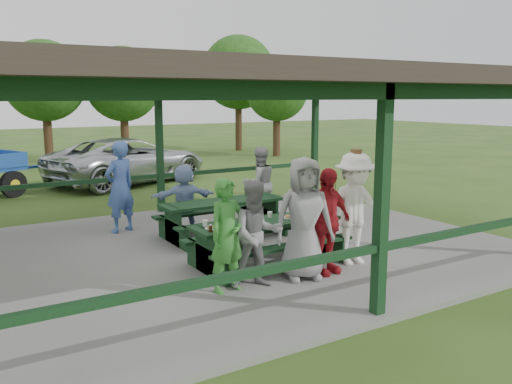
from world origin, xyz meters
TOP-DOWN VIEW (x-y plane):
  - ground at (0.00, 0.00)m, footprint 90.00×90.00m
  - concrete_slab at (0.00, 0.00)m, footprint 10.00×8.00m
  - pavilion_structure at (0.00, 0.00)m, footprint 10.60×8.60m
  - picnic_table_near at (-0.08, -1.20)m, footprint 2.64×1.39m
  - picnic_table_far at (0.15, 0.80)m, footprint 2.56×1.39m
  - table_setting at (-0.06, -1.18)m, footprint 2.45×0.45m
  - contestant_green at (-1.28, -2.01)m, footprint 0.67×0.50m
  - contestant_grey_left at (-0.84, -2.11)m, footprint 0.91×0.78m
  - contestant_grey_mid at (-0.00, -2.15)m, footprint 1.08×0.87m
  - contestant_red at (0.45, -2.14)m, footprint 1.04×0.50m
  - contestant_white_fedora at (1.20, -1.97)m, footprint 1.36×0.97m
  - spectator_lblue at (-0.39, 1.52)m, footprint 1.41×0.70m
  - spectator_blue at (-1.50, 2.29)m, footprint 0.82×0.68m
  - spectator_grey at (1.61, 1.75)m, footprint 0.88×0.72m
  - pickup_truck at (0.99, 9.18)m, footprint 6.17×4.31m
  - tree_left at (-0.42, 15.36)m, footprint 3.37×3.37m
  - tree_mid at (2.74, 14.87)m, footprint 3.27×3.27m
  - tree_right at (10.02, 13.61)m, footprint 3.06×3.06m
  - tree_far_right at (9.86, 17.12)m, footprint 3.96×3.96m

SIDE VIEW (x-z plane):
  - ground at x=0.00m, z-range 0.00..0.00m
  - concrete_slab at x=0.00m, z-range 0.00..0.10m
  - picnic_table_far at x=0.15m, z-range 0.20..0.95m
  - picnic_table_near at x=-0.08m, z-range 0.20..0.95m
  - pickup_truck at x=0.99m, z-range 0.00..1.56m
  - spectator_lblue at x=-0.39m, z-range 0.10..1.56m
  - table_setting at x=-0.06m, z-range 0.83..0.93m
  - contestant_grey_left at x=-0.84m, z-range 0.10..1.73m
  - contestant_green at x=-1.28m, z-range 0.10..1.78m
  - spectator_grey at x=1.61m, z-range 0.10..1.80m
  - contestant_red at x=0.45m, z-range 0.10..1.83m
  - contestant_white_fedora at x=1.20m, z-range 0.08..2.05m
  - spectator_blue at x=-1.50m, z-range 0.10..2.03m
  - contestant_grey_mid at x=0.00m, z-range 0.10..2.03m
  - pavilion_structure at x=0.00m, z-range 1.55..4.79m
  - tree_right at x=10.02m, z-range 0.84..5.62m
  - tree_mid at x=2.74m, z-range 0.90..6.00m
  - tree_left at x=-0.42m, z-range 0.93..6.19m
  - tree_far_right at x=9.86m, z-range 1.10..7.28m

